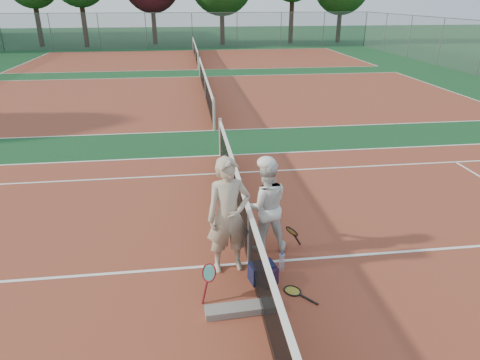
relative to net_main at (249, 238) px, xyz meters
name	(u,v)px	position (x,y,z in m)	size (l,w,h in m)	color
ground	(249,263)	(0.00, 0.00, -0.51)	(130.00, 130.00, 0.00)	#103C1C
court_main	(249,263)	(0.00, 0.00, -0.51)	(23.77, 10.97, 0.01)	brown
court_far_a	(206,97)	(0.00, 13.50, -0.51)	(23.77, 10.97, 0.01)	brown
court_far_b	(196,58)	(0.00, 27.00, -0.51)	(23.77, 10.97, 0.01)	brown
net_main	(249,238)	(0.00, 0.00, 0.00)	(0.10, 10.98, 1.02)	black
net_far_a	(205,86)	(0.00, 13.50, 0.00)	(0.10, 10.98, 1.02)	black
net_far_b	(195,51)	(0.00, 27.00, 0.00)	(0.10, 10.98, 1.02)	black
fence_back	(192,31)	(0.00, 34.00, 0.99)	(32.00, 0.06, 3.00)	slate
player_a	(229,216)	(-0.35, -0.08, 0.47)	(0.72, 0.47, 1.97)	#B9A98F
player_b	(265,206)	(0.35, 0.46, 0.34)	(0.83, 0.64, 1.70)	white
racket_red	(209,281)	(-0.72, -0.79, -0.23)	(0.27, 0.27, 0.56)	maroon
racket_black_held	(291,238)	(0.81, 0.31, -0.26)	(0.37, 0.27, 0.50)	black
racket_spare	(292,291)	(0.55, -0.84, -0.49)	(0.60, 0.27, 0.03)	black
sports_bag_navy	(262,272)	(0.13, -0.50, -0.35)	(0.39, 0.27, 0.31)	black
sports_bag_purple	(265,275)	(0.17, -0.57, -0.37)	(0.36, 0.25, 0.29)	black
net_cover_canvas	(242,309)	(-0.29, -1.20, -0.45)	(1.05, 0.24, 0.11)	slate
water_bottle	(282,262)	(0.51, -0.25, -0.36)	(0.09, 0.09, 0.30)	#C7E0FC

